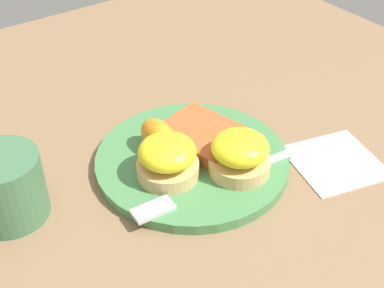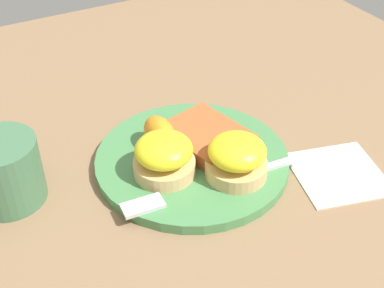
{
  "view_description": "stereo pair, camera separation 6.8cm",
  "coord_description": "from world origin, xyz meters",
  "px_view_note": "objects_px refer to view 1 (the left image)",
  "views": [
    {
      "loc": [
        -0.44,
        0.32,
        0.45
      ],
      "look_at": [
        0.0,
        0.0,
        0.03
      ],
      "focal_mm": 50.0,
      "sensor_mm": 36.0,
      "label": 1
    },
    {
      "loc": [
        -0.48,
        0.26,
        0.45
      ],
      "look_at": [
        0.0,
        0.0,
        0.03
      ],
      "focal_mm": 50.0,
      "sensor_mm": 36.0,
      "label": 2
    }
  ],
  "objects_px": {
    "hashbrown_patty": "(204,136)",
    "orange_wedge": "(158,136)",
    "sandwich_benedict_left": "(167,159)",
    "sandwich_benedict_right": "(240,154)",
    "cup": "(5,186)",
    "fork": "(210,186)"
  },
  "relations": [
    {
      "from": "hashbrown_patty",
      "to": "fork",
      "type": "distance_m",
      "value": 0.09
    },
    {
      "from": "sandwich_benedict_right",
      "to": "hashbrown_patty",
      "type": "bearing_deg",
      "value": 0.02
    },
    {
      "from": "fork",
      "to": "hashbrown_patty",
      "type": "bearing_deg",
      "value": -31.76
    },
    {
      "from": "hashbrown_patty",
      "to": "orange_wedge",
      "type": "xyz_separation_m",
      "value": [
        0.02,
        0.06,
        0.01
      ]
    },
    {
      "from": "hashbrown_patty",
      "to": "sandwich_benedict_right",
      "type": "bearing_deg",
      "value": -179.98
    },
    {
      "from": "hashbrown_patty",
      "to": "orange_wedge",
      "type": "relative_size",
      "value": 1.86
    },
    {
      "from": "sandwich_benedict_right",
      "to": "fork",
      "type": "bearing_deg",
      "value": 94.7
    },
    {
      "from": "fork",
      "to": "orange_wedge",
      "type": "bearing_deg",
      "value": 5.77
    },
    {
      "from": "cup",
      "to": "sandwich_benedict_left",
      "type": "bearing_deg",
      "value": -110.12
    },
    {
      "from": "sandwich_benedict_right",
      "to": "hashbrown_patty",
      "type": "distance_m",
      "value": 0.08
    },
    {
      "from": "orange_wedge",
      "to": "fork",
      "type": "distance_m",
      "value": 0.1
    },
    {
      "from": "sandwich_benedict_left",
      "to": "orange_wedge",
      "type": "xyz_separation_m",
      "value": [
        0.05,
        -0.02,
        -0.0
      ]
    },
    {
      "from": "sandwich_benedict_left",
      "to": "hashbrown_patty",
      "type": "bearing_deg",
      "value": -69.66
    },
    {
      "from": "sandwich_benedict_left",
      "to": "orange_wedge",
      "type": "relative_size",
      "value": 1.3
    },
    {
      "from": "sandwich_benedict_right",
      "to": "orange_wedge",
      "type": "xyz_separation_m",
      "value": [
        0.1,
        0.06,
        -0.0
      ]
    },
    {
      "from": "hashbrown_patty",
      "to": "cup",
      "type": "relative_size",
      "value": 0.95
    },
    {
      "from": "orange_wedge",
      "to": "fork",
      "type": "bearing_deg",
      "value": -174.23
    },
    {
      "from": "orange_wedge",
      "to": "fork",
      "type": "relative_size",
      "value": 0.25
    },
    {
      "from": "sandwich_benedict_right",
      "to": "sandwich_benedict_left",
      "type": "bearing_deg",
      "value": 59.58
    },
    {
      "from": "sandwich_benedict_left",
      "to": "orange_wedge",
      "type": "height_order",
      "value": "sandwich_benedict_left"
    },
    {
      "from": "hashbrown_patty",
      "to": "cup",
      "type": "bearing_deg",
      "value": 81.76
    },
    {
      "from": "cup",
      "to": "hashbrown_patty",
      "type": "bearing_deg",
      "value": -98.24
    }
  ]
}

